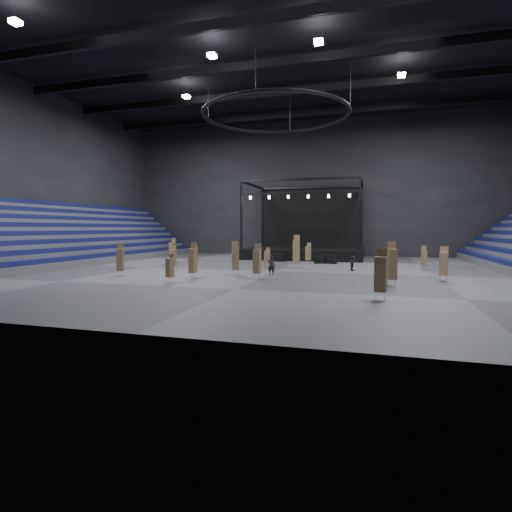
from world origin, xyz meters
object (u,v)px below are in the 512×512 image
(chair_stack_0, at_px, (170,267))
(chair_stack_14, at_px, (172,250))
(chair_stack_9, at_px, (173,257))
(chair_stack_12, at_px, (308,253))
(chair_stack_13, at_px, (193,260))
(chair_stack_7, at_px, (235,258))
(crew_member, at_px, (354,260))
(flight_case_right, at_px, (330,259))
(chair_stack_10, at_px, (296,251))
(chair_stack_11, at_px, (444,263))
(chair_stack_5, at_px, (267,257))
(chair_stack_3, at_px, (120,259))
(chair_stack_8, at_px, (257,261))
(flight_case_mid, at_px, (320,260))
(flight_case_left, at_px, (279,258))
(chair_stack_1, at_px, (380,267))
(man_center, at_px, (271,265))
(chair_stack_2, at_px, (392,263))
(chair_stack_15, at_px, (195,255))
(chair_stack_4, at_px, (424,258))
(stage, at_px, (305,246))
(chair_stack_6, at_px, (381,273))

(chair_stack_0, xyz_separation_m, chair_stack_14, (-6.54, 12.74, 0.34))
(chair_stack_9, bearing_deg, chair_stack_12, 48.93)
(chair_stack_0, relative_size, chair_stack_13, 0.74)
(chair_stack_7, distance_m, crew_member, 10.55)
(flight_case_right, distance_m, chair_stack_10, 6.38)
(chair_stack_11, xyz_separation_m, chair_stack_13, (-17.28, -3.01, 0.05))
(chair_stack_5, height_order, chair_stack_13, chair_stack_13)
(chair_stack_3, height_order, chair_stack_8, chair_stack_8)
(chair_stack_0, bearing_deg, flight_case_mid, 82.70)
(flight_case_left, distance_m, chair_stack_7, 13.54)
(chair_stack_1, xyz_separation_m, chair_stack_11, (4.18, 0.78, 0.29))
(chair_stack_14, relative_size, crew_member, 1.51)
(chair_stack_1, bearing_deg, chair_stack_10, 121.97)
(chair_stack_0, bearing_deg, chair_stack_7, 77.57)
(chair_stack_3, relative_size, man_center, 1.61)
(chair_stack_2, distance_m, chair_stack_5, 14.18)
(chair_stack_15, bearing_deg, chair_stack_4, 23.00)
(stage, xyz_separation_m, chair_stack_1, (8.40, -20.26, -0.47))
(flight_case_mid, distance_m, chair_stack_14, 15.16)
(flight_case_left, distance_m, chair_stack_6, 24.02)
(chair_stack_8, bearing_deg, stage, 93.36)
(chair_stack_11, height_order, chair_stack_13, chair_stack_13)
(chair_stack_12, distance_m, chair_stack_13, 15.29)
(chair_stack_10, xyz_separation_m, chair_stack_14, (-13.01, 1.12, -0.18))
(chair_stack_0, height_order, chair_stack_10, chair_stack_10)
(chair_stack_7, height_order, chair_stack_15, chair_stack_7)
(stage, distance_m, chair_stack_8, 21.67)
(flight_case_mid, xyz_separation_m, chair_stack_15, (-11.83, -4.82, 0.64))
(chair_stack_0, relative_size, chair_stack_2, 0.68)
(flight_case_left, xyz_separation_m, chair_stack_13, (-2.79, -15.99, 0.90))
(flight_case_mid, height_order, chair_stack_1, chair_stack_1)
(flight_case_right, distance_m, chair_stack_7, 13.75)
(flight_case_right, relative_size, crew_member, 0.77)
(flight_case_right, relative_size, chair_stack_14, 0.51)
(chair_stack_1, relative_size, man_center, 1.18)
(chair_stack_2, bearing_deg, chair_stack_10, 115.90)
(chair_stack_0, height_order, chair_stack_11, chair_stack_11)
(chair_stack_3, distance_m, chair_stack_6, 19.55)
(chair_stack_6, bearing_deg, flight_case_left, 126.87)
(stage, bearing_deg, flight_case_left, -106.46)
(flight_case_right, height_order, chair_stack_12, chair_stack_12)
(flight_case_left, bearing_deg, chair_stack_7, -91.51)
(flight_case_left, bearing_deg, chair_stack_1, -53.16)
(stage, bearing_deg, chair_stack_14, -133.48)
(chair_stack_0, relative_size, chair_stack_3, 0.77)
(flight_case_mid, distance_m, chair_stack_9, 15.37)
(man_center, xyz_separation_m, crew_member, (6.07, 4.96, 0.10))
(stage, distance_m, chair_stack_12, 8.75)
(stage, height_order, chair_stack_1, stage)
(chair_stack_12, bearing_deg, chair_stack_14, -146.44)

